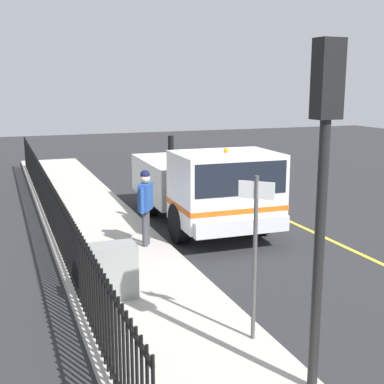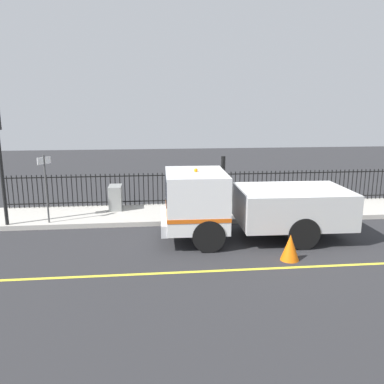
{
  "view_description": "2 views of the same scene",
  "coord_description": "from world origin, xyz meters",
  "px_view_note": "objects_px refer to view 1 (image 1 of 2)",
  "views": [
    {
      "loc": [
        5.17,
        13.95,
        3.75
      ],
      "look_at": [
        1.1,
        3.09,
        1.34
      ],
      "focal_mm": 48.69,
      "sensor_mm": 36.0,
      "label": 1
    },
    {
      "loc": [
        -11.53,
        4.21,
        4.2
      ],
      "look_at": [
        1.79,
        2.81,
        1.17
      ],
      "focal_mm": 36.5,
      "sensor_mm": 36.0,
      "label": 2
    }
  ],
  "objects_px": {
    "work_truck": "(205,183)",
    "traffic_light_near": "(324,150)",
    "street_sign": "(255,239)",
    "traffic_cone": "(252,200)",
    "worker_standing": "(145,200)",
    "utility_cabinet": "(112,271)"
  },
  "relations": [
    {
      "from": "work_truck",
      "to": "traffic_light_near",
      "type": "height_order",
      "value": "traffic_light_near"
    },
    {
      "from": "street_sign",
      "to": "work_truck",
      "type": "bearing_deg",
      "value": -105.89
    },
    {
      "from": "street_sign",
      "to": "traffic_cone",
      "type": "bearing_deg",
      "value": -116.94
    },
    {
      "from": "work_truck",
      "to": "worker_standing",
      "type": "bearing_deg",
      "value": 38.26
    },
    {
      "from": "traffic_light_near",
      "to": "worker_standing",
      "type": "bearing_deg",
      "value": 88.91
    },
    {
      "from": "worker_standing",
      "to": "street_sign",
      "type": "xyz_separation_m",
      "value": [
        -0.24,
        4.8,
        0.42
      ]
    },
    {
      "from": "traffic_light_near",
      "to": "street_sign",
      "type": "height_order",
      "value": "traffic_light_near"
    },
    {
      "from": "work_truck",
      "to": "utility_cabinet",
      "type": "xyz_separation_m",
      "value": [
        3.38,
        4.17,
        -0.56
      ]
    },
    {
      "from": "traffic_cone",
      "to": "street_sign",
      "type": "xyz_separation_m",
      "value": [
        3.72,
        7.33,
        1.28
      ]
    },
    {
      "from": "worker_standing",
      "to": "utility_cabinet",
      "type": "height_order",
      "value": "worker_standing"
    },
    {
      "from": "utility_cabinet",
      "to": "work_truck",
      "type": "bearing_deg",
      "value": -129.02
    },
    {
      "from": "street_sign",
      "to": "traffic_light_near",
      "type": "bearing_deg",
      "value": 94.14
    },
    {
      "from": "work_truck",
      "to": "street_sign",
      "type": "bearing_deg",
      "value": 75.45
    },
    {
      "from": "work_truck",
      "to": "utility_cabinet",
      "type": "relative_size",
      "value": 6.34
    },
    {
      "from": "worker_standing",
      "to": "work_truck",
      "type": "bearing_deg",
      "value": -21.23
    },
    {
      "from": "traffic_cone",
      "to": "street_sign",
      "type": "distance_m",
      "value": 8.32
    },
    {
      "from": "work_truck",
      "to": "traffic_cone",
      "type": "relative_size",
      "value": 8.12
    },
    {
      "from": "worker_standing",
      "to": "street_sign",
      "type": "distance_m",
      "value": 4.83
    },
    {
      "from": "traffic_light_near",
      "to": "street_sign",
      "type": "relative_size",
      "value": 1.71
    },
    {
      "from": "worker_standing",
      "to": "traffic_cone",
      "type": "height_order",
      "value": "worker_standing"
    },
    {
      "from": "work_truck",
      "to": "traffic_light_near",
      "type": "xyz_separation_m",
      "value": [
        1.7,
        7.7,
        1.85
      ]
    },
    {
      "from": "worker_standing",
      "to": "utility_cabinet",
      "type": "distance_m",
      "value": 3.01
    }
  ]
}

